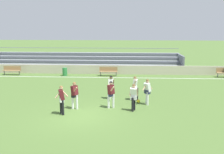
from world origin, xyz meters
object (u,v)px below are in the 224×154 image
at_px(player_white_overlapping, 147,90).
at_px(player_dark_wide_left, 62,97).
at_px(bleacher_stand, 85,61).
at_px(soccer_ball, 138,101).
at_px(bench_centre_sideline, 108,70).
at_px(player_white_on_ball, 135,86).
at_px(trash_bin, 65,72).
at_px(player_white_challenging, 134,95).
at_px(player_white_trailing_run, 111,85).
at_px(player_dark_deep_cover, 111,92).
at_px(bench_near_bin, 12,70).
at_px(player_dark_wide_right, 75,93).

xyz_separation_m(player_white_overlapping, player_dark_wide_left, (-4.91, -2.20, 0.01)).
bearing_deg(bleacher_stand, player_white_overlapping, -65.17).
xyz_separation_m(player_white_overlapping, soccer_ball, (-0.53, 0.37, -0.86)).
distance_m(bleacher_stand, bench_centre_sideline, 4.56).
xyz_separation_m(player_white_on_ball, player_dark_wide_left, (-4.16, -3.15, 0.01)).
distance_m(player_white_overlapping, player_dark_wide_left, 5.38).
xyz_separation_m(trash_bin, player_white_overlapping, (7.55, -9.53, 0.57)).
xyz_separation_m(bleacher_stand, player_dark_wide_left, (1.18, -15.35, -0.00)).
bearing_deg(bleacher_stand, soccer_ball, -66.52).
distance_m(player_white_challenging, player_white_trailing_run, 2.92).
xyz_separation_m(trash_bin, player_dark_wide_left, (2.64, -11.73, 0.59)).
bearing_deg(bleacher_stand, player_white_trailing_run, -72.70).
distance_m(bench_centre_sideline, player_dark_deep_cover, 10.58).
height_order(player_white_overlapping, player_dark_wide_left, player_dark_wide_left).
height_order(player_white_challenging, player_dark_wide_left, player_dark_wide_left).
relative_size(trash_bin, player_white_overlapping, 0.48).
bearing_deg(player_white_on_ball, player_white_challenging, -93.32).
relative_size(bleacher_stand, bench_near_bin, 11.91).
xyz_separation_m(bench_near_bin, bench_centre_sideline, (9.86, 0.00, 0.00)).
bearing_deg(player_white_challenging, player_dark_deep_cover, 160.68).
bearing_deg(player_white_trailing_run, bench_near_bin, 141.56).
bearing_deg(trash_bin, soccer_ball, -52.56).
bearing_deg(bench_near_bin, bleacher_stand, 26.60).
height_order(trash_bin, player_dark_wide_left, player_dark_wide_left).
bearing_deg(player_dark_deep_cover, bench_centre_sideline, 95.15).
xyz_separation_m(bleacher_stand, player_white_overlapping, (6.08, -13.15, -0.02)).
xyz_separation_m(bench_centre_sideline, player_dark_wide_right, (-1.20, -10.85, 0.44)).
bearing_deg(player_white_overlapping, player_dark_wide_left, -155.86).
relative_size(player_dark_wide_left, soccer_ball, 7.53).
bearing_deg(player_dark_wide_right, bench_centre_sideline, 83.69).
distance_m(player_white_on_ball, player_white_trailing_run, 1.63).
distance_m(player_white_challenging, player_dark_wide_right, 3.50).
distance_m(bench_near_bin, player_white_overlapping, 16.24).
relative_size(player_dark_deep_cover, player_dark_wide_left, 1.01).
relative_size(trash_bin, player_white_challenging, 0.49).
height_order(bench_centre_sideline, soccer_ball, bench_centre_sideline).
height_order(bleacher_stand, player_dark_deep_cover, bleacher_stand).
height_order(bench_near_bin, player_dark_wide_right, player_dark_wide_right).
relative_size(bench_centre_sideline, player_dark_deep_cover, 1.08).
height_order(player_white_on_ball, player_white_challenging, player_white_on_ball).
height_order(player_white_overlapping, player_dark_wide_right, player_dark_wide_right).
height_order(bench_centre_sideline, player_white_on_ball, player_white_on_ball).
height_order(bleacher_stand, player_white_trailing_run, bleacher_stand).
xyz_separation_m(player_dark_deep_cover, soccer_ball, (1.70, 1.23, -0.88)).
xyz_separation_m(bleacher_stand, bench_near_bin, (-6.96, -3.48, -0.44)).
bearing_deg(trash_bin, bench_near_bin, 178.58).
relative_size(bench_centre_sideline, trash_bin, 2.27).
height_order(bleacher_stand, player_white_on_ball, bleacher_stand).
xyz_separation_m(player_dark_wide_left, soccer_ball, (4.38, 2.57, -0.87)).
relative_size(player_white_on_ball, player_dark_deep_cover, 0.98).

